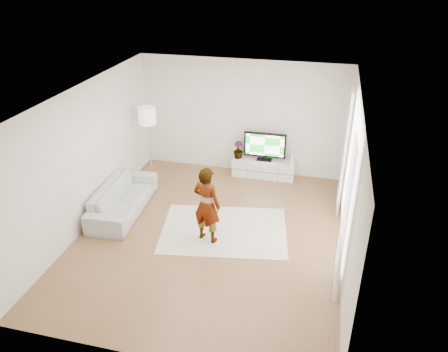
% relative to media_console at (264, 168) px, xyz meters
% --- Properties ---
extents(floor, '(6.00, 6.00, 0.00)m').
position_rel_media_console_xyz_m(floor, '(-0.61, -2.76, -0.21)').
color(floor, '#A4714A').
rests_on(floor, ground).
extents(ceiling, '(6.00, 6.00, 0.00)m').
position_rel_media_console_xyz_m(ceiling, '(-0.61, -2.76, 2.59)').
color(ceiling, white).
rests_on(ceiling, wall_back).
extents(wall_left, '(0.02, 6.00, 2.80)m').
position_rel_media_console_xyz_m(wall_left, '(-3.11, -2.76, 1.19)').
color(wall_left, white).
rests_on(wall_left, floor).
extents(wall_right, '(0.02, 6.00, 2.80)m').
position_rel_media_console_xyz_m(wall_right, '(1.89, -2.76, 1.19)').
color(wall_right, white).
rests_on(wall_right, floor).
extents(wall_back, '(5.00, 0.02, 2.80)m').
position_rel_media_console_xyz_m(wall_back, '(-0.61, 0.24, 1.19)').
color(wall_back, white).
rests_on(wall_back, floor).
extents(wall_front, '(5.00, 0.02, 2.80)m').
position_rel_media_console_xyz_m(wall_front, '(-0.61, -5.76, 1.19)').
color(wall_front, white).
rests_on(wall_front, floor).
extents(window, '(0.01, 2.60, 2.50)m').
position_rel_media_console_xyz_m(window, '(1.87, -2.46, 1.24)').
color(window, white).
rests_on(window, wall_right).
extents(curtain_near, '(0.04, 0.70, 2.60)m').
position_rel_media_console_xyz_m(curtain_near, '(1.79, -3.76, 1.14)').
color(curtain_near, white).
rests_on(curtain_near, floor).
extents(curtain_far, '(0.04, 0.70, 2.60)m').
position_rel_media_console_xyz_m(curtain_far, '(1.79, -1.16, 1.14)').
color(curtain_far, white).
rests_on(curtain_far, floor).
extents(media_console, '(1.52, 0.43, 0.43)m').
position_rel_media_console_xyz_m(media_console, '(0.00, 0.00, 0.00)').
color(media_console, silver).
rests_on(media_console, floor).
extents(television, '(1.01, 0.20, 0.71)m').
position_rel_media_console_xyz_m(television, '(0.00, 0.03, 0.60)').
color(television, black).
rests_on(television, media_console).
extents(game_console, '(0.08, 0.17, 0.23)m').
position_rel_media_console_xyz_m(game_console, '(0.66, -0.00, 0.33)').
color(game_console, white).
rests_on(game_console, media_console).
extents(potted_plant, '(0.26, 0.26, 0.43)m').
position_rel_media_console_xyz_m(potted_plant, '(-0.65, 0.00, 0.43)').
color(potted_plant, '#3F7238').
rests_on(potted_plant, media_console).
extents(rug, '(2.73, 2.16, 0.01)m').
position_rel_media_console_xyz_m(rug, '(-0.38, -2.53, -0.21)').
color(rug, beige).
rests_on(rug, floor).
extents(player, '(0.64, 0.51, 1.53)m').
position_rel_media_console_xyz_m(player, '(-0.62, -2.91, 0.56)').
color(player, '#334772').
rests_on(player, rug).
extents(sofa, '(0.96, 2.17, 0.62)m').
position_rel_media_console_xyz_m(sofa, '(-2.65, -2.32, 0.10)').
color(sofa, silver).
rests_on(sofa, floor).
extents(floor_lamp, '(0.40, 0.40, 1.81)m').
position_rel_media_console_xyz_m(floor_lamp, '(-2.63, -0.76, 1.32)').
color(floor_lamp, silver).
rests_on(floor_lamp, floor).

